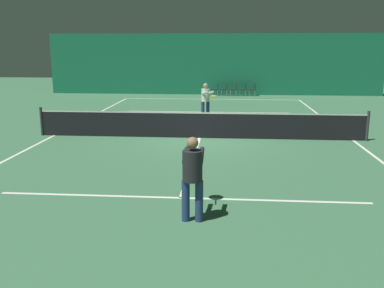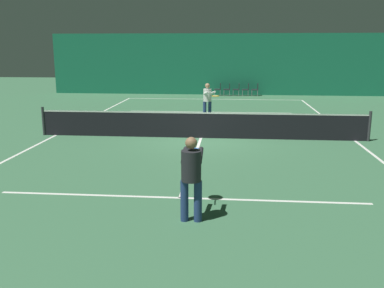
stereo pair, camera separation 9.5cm
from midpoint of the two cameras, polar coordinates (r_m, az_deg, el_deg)
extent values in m
plane|color=#3D704C|center=(15.68, 0.84, 0.82)|extent=(60.00, 60.00, 0.00)
cube|color=#196B4C|center=(29.99, 2.77, 10.56)|extent=(23.00, 0.12, 4.16)
cube|color=white|center=(27.41, 2.52, 5.99)|extent=(11.00, 0.10, 0.00)
cube|color=white|center=(21.97, 1.97, 4.29)|extent=(8.25, 0.10, 0.00)
cube|color=white|center=(9.53, -1.76, -7.19)|extent=(8.25, 0.10, 0.00)
cube|color=white|center=(16.95, -18.05, 1.10)|extent=(0.10, 23.80, 0.00)
cube|color=white|center=(16.27, 20.55, 0.44)|extent=(0.10, 23.80, 0.00)
cube|color=white|center=(15.68, 0.84, 0.82)|extent=(0.10, 12.80, 0.00)
cube|color=black|center=(15.59, 0.85, 2.52)|extent=(11.90, 0.02, 0.95)
cube|color=white|center=(15.51, 0.86, 4.16)|extent=(11.90, 0.02, 0.05)
cylinder|color=#333338|center=(17.03, -19.57, 2.87)|extent=(0.10, 0.10, 1.07)
cylinder|color=#333338|center=(16.31, 22.22, 2.24)|extent=(0.10, 0.10, 1.07)
cylinder|color=navy|center=(8.21, -1.18, -7.58)|extent=(0.16, 0.16, 0.81)
cylinder|color=navy|center=(8.19, 0.62, -7.63)|extent=(0.16, 0.16, 0.81)
cylinder|color=#232328|center=(7.98, -0.29, -2.93)|extent=(0.38, 0.38, 0.58)
sphere|color=#936B4C|center=(7.87, -0.29, 0.14)|extent=(0.22, 0.22, 0.22)
cylinder|color=#232328|center=(8.22, -1.18, -1.51)|extent=(0.10, 0.56, 0.23)
cylinder|color=#232328|center=(8.19, 0.92, -1.55)|extent=(0.10, 0.56, 0.23)
cylinder|color=black|center=(8.62, 0.09, -1.30)|extent=(0.03, 0.31, 0.03)
torus|color=#1951B2|center=(8.92, 0.24, -0.82)|extent=(0.33, 0.33, 0.03)
cylinder|color=silver|center=(8.92, 0.24, -0.82)|extent=(0.28, 0.28, 0.00)
cylinder|color=navy|center=(19.96, 1.99, 4.58)|extent=(0.20, 0.20, 0.80)
cylinder|color=navy|center=(19.87, 1.31, 4.55)|extent=(0.20, 0.20, 0.80)
cylinder|color=white|center=(19.83, 1.67, 6.53)|extent=(0.50, 0.50, 0.58)
sphere|color=tan|center=(19.79, 1.67, 7.78)|extent=(0.22, 0.22, 0.22)
cylinder|color=white|center=(19.63, 2.36, 6.85)|extent=(0.32, 0.54, 0.23)
cylinder|color=white|center=(19.52, 1.54, 6.82)|extent=(0.32, 0.54, 0.23)
cylinder|color=black|center=(19.20, 2.41, 6.50)|extent=(0.15, 0.29, 0.03)
torus|color=gold|center=(18.92, 2.76, 6.41)|extent=(0.44, 0.44, 0.03)
cylinder|color=silver|center=(18.92, 2.76, 6.41)|extent=(0.37, 0.37, 0.00)
cylinder|color=#99999E|center=(29.77, 2.61, 6.91)|extent=(0.03, 0.03, 0.39)
cylinder|color=#99999E|center=(29.39, 2.58, 6.83)|extent=(0.03, 0.03, 0.39)
cylinder|color=#99999E|center=(29.75, 3.35, 6.90)|extent=(0.03, 0.03, 0.39)
cylinder|color=#99999E|center=(29.38, 3.33, 6.82)|extent=(0.03, 0.03, 0.39)
cube|color=#232328|center=(29.55, 2.97, 7.29)|extent=(0.44, 0.44, 0.05)
cube|color=#232328|center=(29.52, 3.37, 7.72)|extent=(0.04, 0.44, 0.40)
cylinder|color=#99999E|center=(29.75, 3.84, 6.89)|extent=(0.03, 0.03, 0.39)
cylinder|color=#99999E|center=(29.37, 3.82, 6.82)|extent=(0.03, 0.03, 0.39)
cylinder|color=#99999E|center=(29.75, 4.57, 6.88)|extent=(0.03, 0.03, 0.39)
cylinder|color=#99999E|center=(29.37, 4.57, 6.80)|extent=(0.03, 0.03, 0.39)
cube|color=#232328|center=(29.54, 4.21, 7.27)|extent=(0.44, 0.44, 0.05)
cube|color=#232328|center=(29.51, 4.61, 7.70)|extent=(0.04, 0.44, 0.40)
cylinder|color=#99999E|center=(29.75, 5.06, 6.87)|extent=(0.03, 0.03, 0.39)
cylinder|color=#99999E|center=(29.37, 5.07, 6.79)|extent=(0.03, 0.03, 0.39)
cylinder|color=#99999E|center=(29.75, 5.80, 6.86)|extent=(0.03, 0.03, 0.39)
cylinder|color=#99999E|center=(29.37, 5.81, 6.78)|extent=(0.03, 0.03, 0.39)
cube|color=#232328|center=(29.54, 5.44, 7.25)|extent=(0.44, 0.44, 0.05)
cube|color=#232328|center=(29.52, 5.85, 7.68)|extent=(0.04, 0.44, 0.40)
cylinder|color=#99999E|center=(29.76, 6.29, 6.85)|extent=(0.03, 0.03, 0.39)
cylinder|color=#99999E|center=(29.38, 6.31, 6.77)|extent=(0.03, 0.03, 0.39)
cylinder|color=#99999E|center=(29.77, 7.03, 6.83)|extent=(0.03, 0.03, 0.39)
cylinder|color=#99999E|center=(29.39, 7.05, 6.75)|extent=(0.03, 0.03, 0.39)
cube|color=#232328|center=(29.55, 6.68, 7.22)|extent=(0.44, 0.44, 0.05)
cube|color=#232328|center=(29.54, 7.08, 7.65)|extent=(0.04, 0.44, 0.40)
cylinder|color=#99999E|center=(29.78, 7.51, 6.82)|extent=(0.03, 0.03, 0.39)
cylinder|color=#99999E|center=(29.40, 7.55, 6.74)|extent=(0.03, 0.03, 0.39)
cylinder|color=#99999E|center=(29.80, 8.25, 6.80)|extent=(0.03, 0.03, 0.39)
cylinder|color=#99999E|center=(29.43, 8.29, 6.72)|extent=(0.03, 0.03, 0.39)
cube|color=#232328|center=(29.58, 7.91, 7.19)|extent=(0.44, 0.44, 0.05)
cube|color=#232328|center=(29.57, 8.32, 7.62)|extent=(0.04, 0.44, 0.40)
camera|label=1|loc=(0.05, -90.26, -0.06)|focal=40.00mm
camera|label=2|loc=(0.05, 89.74, 0.06)|focal=40.00mm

